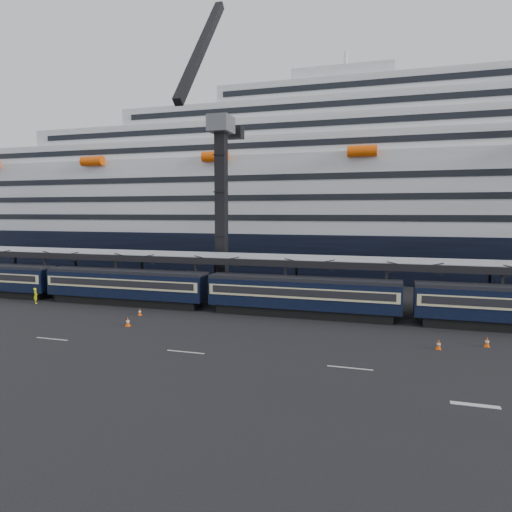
# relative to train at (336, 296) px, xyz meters

# --- Properties ---
(ground) EXTENTS (260.00, 260.00, 0.00)m
(ground) POSITION_rel_train_xyz_m (4.65, -10.00, -2.20)
(ground) COLOR black
(ground) RESTS_ON ground
(train) EXTENTS (133.05, 3.00, 4.05)m
(train) POSITION_rel_train_xyz_m (0.00, 0.00, 0.00)
(train) COLOR black
(train) RESTS_ON ground
(canopy) EXTENTS (130.00, 6.25, 5.53)m
(canopy) POSITION_rel_train_xyz_m (4.65, 4.00, 3.05)
(canopy) COLOR gray
(canopy) RESTS_ON ground
(cruise_ship) EXTENTS (214.09, 28.84, 34.00)m
(cruise_ship) POSITION_rel_train_xyz_m (3.57, 35.99, 10.14)
(cruise_ship) COLOR black
(cruise_ship) RESTS_ON ground
(crane_dark_near) EXTENTS (4.50, 17.75, 35.08)m
(crane_dark_near) POSITION_rel_train_xyz_m (-15.35, 8.59, 9.73)
(crane_dark_near) COLOR #53545B
(crane_dark_near) RESTS_ON ground
(worker) EXTENTS (0.77, 0.75, 1.78)m
(worker) POSITION_rel_train_xyz_m (-33.52, -2.50, -1.31)
(worker) COLOR #F3FF0D
(worker) RESTS_ON ground
(traffic_cone_b) EXTENTS (0.36, 0.36, 0.72)m
(traffic_cone_b) POSITION_rel_train_xyz_m (-19.04, -4.34, -1.84)
(traffic_cone_b) COLOR #FF5408
(traffic_cone_b) RESTS_ON ground
(traffic_cone_c) EXTENTS (0.44, 0.44, 0.87)m
(traffic_cone_c) POSITION_rel_train_xyz_m (-17.73, -8.55, -1.77)
(traffic_cone_c) COLOR #FF5408
(traffic_cone_c) RESTS_ON ground
(traffic_cone_d) EXTENTS (0.39, 0.39, 0.77)m
(traffic_cone_d) POSITION_rel_train_xyz_m (8.68, -7.82, -1.82)
(traffic_cone_d) COLOR #FF5408
(traffic_cone_d) RESTS_ON ground
(traffic_cone_e) EXTENTS (0.40, 0.40, 0.81)m
(traffic_cone_e) POSITION_rel_train_xyz_m (12.30, -6.07, -1.80)
(traffic_cone_e) COLOR #FF5408
(traffic_cone_e) RESTS_ON ground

